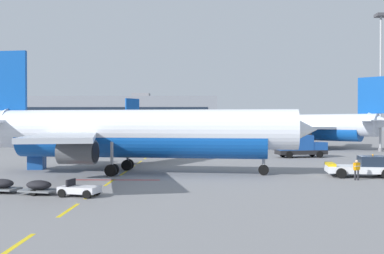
{
  "coord_description": "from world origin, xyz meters",
  "views": [
    {
      "loc": [
        25.42,
        -16.55,
        5.01
      ],
      "look_at": [
        24.53,
        37.09,
        4.39
      ],
      "focal_mm": 42.12,
      "sensor_mm": 36.0,
      "label": 1
    }
  ],
  "objects": [
    {
      "name": "uld_cargo_container",
      "position": [
        8.23,
        30.64,
        0.8
      ],
      "size": [
        1.71,
        1.67,
        1.6
      ],
      "color": "#194C9E",
      "rests_on": "ground"
    },
    {
      "name": "terminal_satellite",
      "position": [
        -6.28,
        140.77,
        6.73
      ],
      "size": [
        74.86,
        25.16,
        15.02
      ],
      "color": "gray",
      "rests_on": "ground"
    },
    {
      "name": "airliner_far_center",
      "position": [
        6.8,
        58.43,
        3.02
      ],
      "size": [
        22.28,
        24.03,
        9.33
      ],
      "color": "silver",
      "rests_on": "ground"
    },
    {
      "name": "ground",
      "position": [
        40.0,
        40.0,
        0.0
      ],
      "size": [
        400.0,
        400.0,
        0.0
      ],
      "primitive_type": "plane",
      "color": "slate"
    },
    {
      "name": "airliner_foreground",
      "position": [
        19.05,
        27.2,
        3.95
      ],
      "size": [
        34.81,
        34.37,
        12.2
      ],
      "color": "silver",
      "rests_on": "ground"
    },
    {
      "name": "apron_paint_markings",
      "position": [
        18.0,
        36.09,
        0.0
      ],
      "size": [
        8.0,
        92.77,
        0.01
      ],
      "color": "yellow",
      "rests_on": "ground"
    },
    {
      "name": "pushback_tug",
      "position": [
        40.31,
        24.56,
        0.9
      ],
      "size": [
        6.32,
        3.81,
        2.08
      ],
      "color": "silver",
      "rests_on": "ground"
    },
    {
      "name": "fuel_service_truck",
      "position": [
        39.52,
        47.02,
        1.65
      ],
      "size": [
        7.33,
        3.68,
        3.14
      ],
      "color": "black",
      "rests_on": "ground"
    },
    {
      "name": "ground_crew_worker",
      "position": [
        38.91,
        22.19,
        1.0
      ],
      "size": [
        0.67,
        0.43,
        1.74
      ],
      "color": "#232328",
      "rests_on": "ground"
    },
    {
      "name": "airliner_far_right",
      "position": [
        44.17,
        69.57,
        4.09
      ],
      "size": [
        31.55,
        29.13,
        12.64
      ],
      "color": "silver",
      "rests_on": "ground"
    },
    {
      "name": "baggage_train",
      "position": [
        14.38,
        14.2,
        0.52
      ],
      "size": [
        8.7,
        3.52,
        1.14
      ],
      "color": "silver",
      "rests_on": "ground"
    },
    {
      "name": "apron_light_mast_far",
      "position": [
        55.88,
        59.58,
        14.53
      ],
      "size": [
        1.8,
        1.8,
        23.16
      ],
      "color": "slate",
      "rests_on": "ground"
    }
  ]
}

